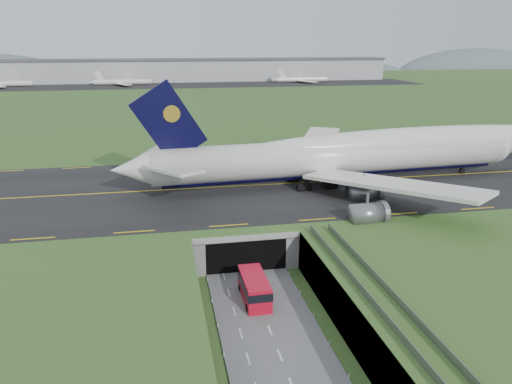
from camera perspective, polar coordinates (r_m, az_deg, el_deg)
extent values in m
plane|color=#355823|center=(68.05, 0.10, -12.12)|extent=(900.00, 900.00, 0.00)
cube|color=gray|center=(66.65, 0.10, -9.86)|extent=(800.00, 800.00, 6.00)
cube|color=slate|center=(61.67, 1.49, -15.34)|extent=(12.00, 75.00, 0.20)
cube|color=black|center=(95.97, -3.68, 0.56)|extent=(800.00, 44.00, 0.18)
cube|color=gray|center=(82.94, -2.42, -2.50)|extent=(16.00, 22.00, 1.00)
cube|color=gray|center=(83.13, -7.19, -4.41)|extent=(2.00, 22.00, 6.00)
cube|color=gray|center=(85.04, 2.28, -3.79)|extent=(2.00, 22.00, 6.00)
cube|color=black|center=(79.40, -1.85, -5.72)|extent=(12.00, 12.00, 5.00)
cube|color=#A8A8A3|center=(72.70, -1.10, -5.26)|extent=(17.00, 0.50, 0.80)
cube|color=#A8A8A3|center=(53.25, 16.27, -14.56)|extent=(3.00, 53.00, 0.50)
cube|color=gray|center=(52.29, 14.93, -14.11)|extent=(0.06, 53.00, 1.00)
cube|color=gray|center=(53.48, 17.71, -13.62)|extent=(0.06, 53.00, 1.00)
cylinder|color=#A8A8A3|center=(56.68, 14.84, -15.92)|extent=(0.90, 0.90, 5.60)
cylinder|color=#A8A8A3|center=(66.15, 10.35, -10.57)|extent=(0.90, 0.90, 5.60)
cylinder|color=white|center=(98.48, 9.31, 4.01)|extent=(71.96, 11.58, 6.75)
sphere|color=white|center=(117.57, 25.54, 4.66)|extent=(7.04, 7.04, 6.61)
cone|color=white|center=(90.14, -14.01, 2.54)|extent=(7.79, 6.89, 6.41)
ellipsoid|color=white|center=(107.44, 18.86, 5.22)|extent=(81.98, 11.72, 7.08)
ellipsoid|color=black|center=(116.75, 25.20, 5.05)|extent=(4.91, 3.26, 2.36)
cylinder|color=black|center=(99.08, 9.24, 2.53)|extent=(68.12, 7.43, 2.83)
cube|color=white|center=(114.68, 6.84, 5.38)|extent=(20.53, 31.61, 2.84)
cube|color=white|center=(97.75, -10.48, 4.81)|extent=(9.07, 12.53, 1.08)
cube|color=white|center=(85.13, 15.15, 0.88)|extent=(23.73, 30.34, 2.84)
cube|color=white|center=(82.38, -9.56, 2.62)|extent=(10.15, 12.36, 1.08)
cube|color=black|center=(88.90, -9.92, 7.80)|extent=(13.42, 1.54, 14.91)
cylinder|color=gold|center=(88.72, -9.63, 8.83)|extent=(2.99, 0.94, 2.95)
cylinder|color=slate|center=(108.70, 7.44, 2.96)|extent=(5.70, 3.84, 3.48)
cylinder|color=slate|center=(117.13, 3.15, 4.08)|extent=(5.70, 3.84, 3.48)
cylinder|color=slate|center=(91.16, 12.16, 0.00)|extent=(5.70, 3.84, 3.48)
cylinder|color=slate|center=(79.62, 12.50, -2.49)|extent=(5.70, 3.84, 3.48)
cylinder|color=black|center=(114.09, 22.49, 2.28)|extent=(1.19, 0.60, 1.16)
cube|color=black|center=(97.77, 6.64, 1.29)|extent=(6.81, 7.79, 1.48)
cube|color=red|center=(66.75, -0.18, -10.94)|extent=(3.11, 8.21, 3.28)
cube|color=black|center=(66.44, -0.18, -10.44)|extent=(3.18, 8.32, 1.09)
cube|color=black|center=(67.39, -0.18, -11.96)|extent=(2.89, 7.67, 0.55)
cylinder|color=black|center=(64.76, -0.97, -13.12)|extent=(0.39, 0.99, 0.98)
cylinder|color=black|center=(69.48, -1.80, -10.91)|extent=(0.39, 0.99, 0.98)
cylinder|color=black|center=(65.26, 1.55, -12.88)|extent=(0.39, 0.99, 0.98)
cylinder|color=black|center=(69.94, 0.54, -10.70)|extent=(0.39, 0.99, 0.98)
cube|color=#B2B2B2|center=(359.13, -9.40, 13.52)|extent=(300.00, 22.00, 15.00)
cube|color=#4C4C51|center=(358.81, -9.46, 14.72)|extent=(302.00, 24.00, 1.20)
cube|color=black|center=(329.72, -9.15, 11.97)|extent=(320.00, 50.00, 0.08)
cylinder|color=white|center=(347.19, -27.11, 10.96)|extent=(34.00, 3.20, 3.20)
cylinder|color=white|center=(335.06, -15.05, 12.05)|extent=(34.00, 3.20, 3.20)
cylinder|color=white|center=(347.99, 5.28, 12.70)|extent=(34.00, 3.20, 3.20)
ellipsoid|color=slate|center=(507.15, 4.17, 12.62)|extent=(260.00, 91.00, 44.00)
ellipsoid|color=slate|center=(591.43, 23.67, 11.89)|extent=(180.00, 63.00, 60.00)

